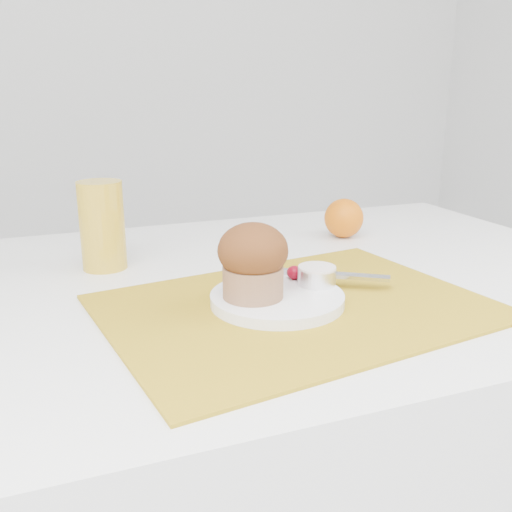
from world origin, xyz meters
name	(u,v)px	position (x,y,z in m)	size (l,w,h in m)	color
table	(266,476)	(0.00, 0.05, 0.38)	(1.20, 0.80, 0.75)	white
placemat	(297,307)	(-0.01, -0.09, 0.75)	(0.50, 0.37, 0.00)	#AD8718
plate	(277,299)	(-0.04, -0.08, 0.76)	(0.18, 0.18, 0.01)	white
ramekin	(317,276)	(0.03, -0.06, 0.78)	(0.05, 0.05, 0.02)	silver
cream	(317,269)	(0.03, -0.06, 0.79)	(0.05, 0.05, 0.01)	white
raspberry_near	(273,278)	(-0.03, -0.04, 0.78)	(0.02, 0.02, 0.02)	#600206
raspberry_far	(294,273)	(0.01, -0.03, 0.78)	(0.02, 0.02, 0.02)	#5A020F
butter_knife	(315,274)	(0.05, -0.03, 0.77)	(0.22, 0.02, 0.01)	#B7B8C1
orange	(344,218)	(0.23, 0.22, 0.79)	(0.08, 0.08, 0.08)	orange
juice_glass	(102,226)	(-0.23, 0.18, 0.82)	(0.07, 0.07, 0.14)	gold
muffin	(253,260)	(-0.07, -0.08, 0.82)	(0.09, 0.09, 0.10)	#966949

